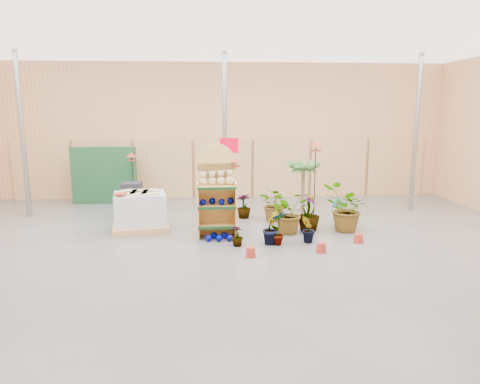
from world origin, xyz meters
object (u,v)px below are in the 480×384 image
(pallet_stack, at_px, (140,212))
(potted_plant_2, at_px, (289,212))
(display_shelf, at_px, (217,195))
(bird_table_front, at_px, (234,162))

(pallet_stack, xyz_separation_m, potted_plant_2, (3.62, -0.44, 0.03))
(pallet_stack, distance_m, potted_plant_2, 3.65)
(pallet_stack, bearing_deg, potted_plant_2, -17.72)
(display_shelf, relative_size, bird_table_front, 1.16)
(pallet_stack, relative_size, bird_table_front, 0.80)
(display_shelf, xyz_separation_m, pallet_stack, (-1.88, 0.57, -0.51))
(display_shelf, height_order, bird_table_front, display_shelf)
(display_shelf, distance_m, bird_table_front, 0.88)
(display_shelf, relative_size, potted_plant_2, 2.13)
(display_shelf, distance_m, pallet_stack, 2.03)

